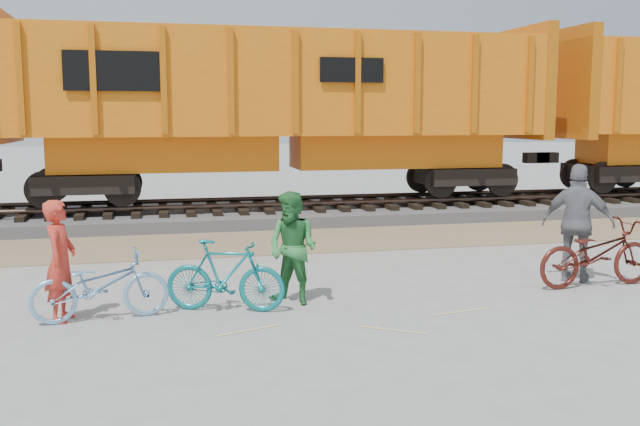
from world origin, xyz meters
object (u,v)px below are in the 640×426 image
(bicycle_blue, at_px, (100,285))
(person_solo, at_px, (60,261))
(bicycle_teal, at_px, (225,276))
(person_man, at_px, (293,248))
(person_woman, at_px, (578,223))
(hopper_car_center, at_px, (284,105))
(bicycle_maroon, at_px, (597,253))

(bicycle_blue, height_order, person_solo, person_solo)
(bicycle_teal, relative_size, person_man, 1.03)
(person_woman, bearing_deg, person_man, 44.17)
(hopper_car_center, height_order, person_man, hopper_car_center)
(bicycle_teal, height_order, person_woman, person_woman)
(hopper_car_center, height_order, person_woman, hopper_car_center)
(bicycle_maroon, relative_size, person_woman, 1.06)
(hopper_car_center, relative_size, bicycle_teal, 8.27)
(person_man, bearing_deg, person_woman, 47.71)
(bicycle_maroon, relative_size, person_solo, 1.27)
(bicycle_blue, distance_m, person_woman, 7.56)
(bicycle_teal, relative_size, person_woman, 0.87)
(bicycle_teal, height_order, person_man, person_man)
(bicycle_teal, xyz_separation_m, person_solo, (-2.18, 0.04, 0.31))
(hopper_car_center, bearing_deg, person_woman, -67.57)
(person_woman, bearing_deg, bicycle_maroon, 144.27)
(bicycle_maroon, bearing_deg, bicycle_blue, 88.42)
(person_woman, bearing_deg, bicycle_blue, 44.77)
(bicycle_maroon, height_order, person_solo, person_solo)
(bicycle_blue, xyz_separation_m, person_solo, (-0.50, 0.10, 0.34))
(hopper_car_center, relative_size, person_man, 8.50)
(person_man, relative_size, person_woman, 0.84)
(bicycle_blue, height_order, person_man, person_man)
(bicycle_blue, relative_size, person_man, 1.10)
(bicycle_teal, xyz_separation_m, person_man, (1.00, 0.20, 0.31))
(person_solo, xyz_separation_m, person_man, (3.18, 0.16, 0.01))
(person_solo, bearing_deg, person_man, -76.82)
(hopper_car_center, relative_size, person_woman, 7.17)
(bicycle_maroon, bearing_deg, hopper_car_center, 19.01)
(person_solo, distance_m, person_woman, 8.04)
(bicycle_maroon, bearing_deg, person_solo, 87.62)
(bicycle_blue, bearing_deg, bicycle_teal, -95.65)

